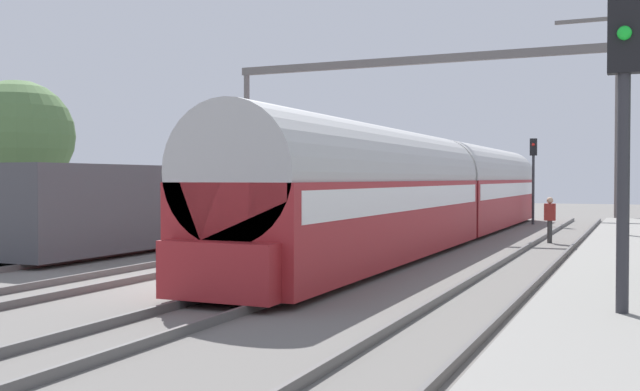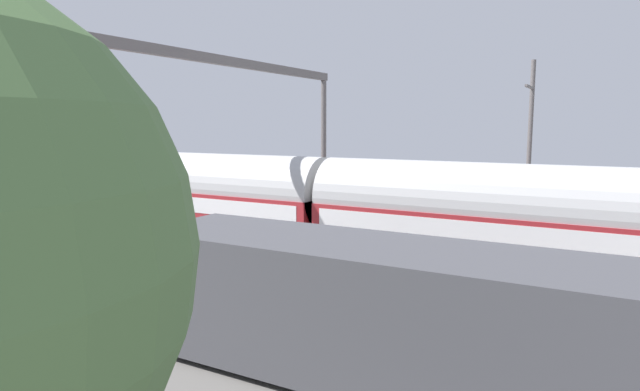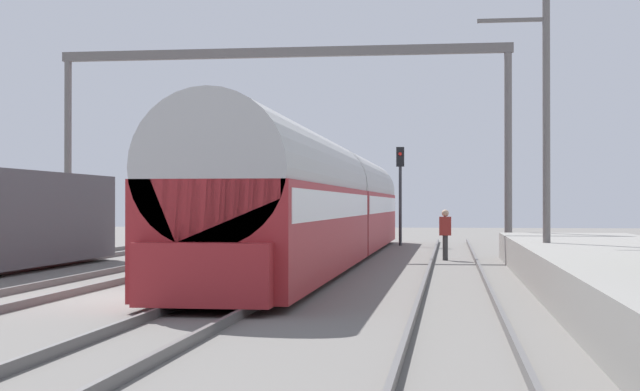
{
  "view_description": "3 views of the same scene",
  "coord_description": "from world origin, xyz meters",
  "px_view_note": "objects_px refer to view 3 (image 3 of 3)",
  "views": [
    {
      "loc": [
        9.36,
        -14.78,
        2.43
      ],
      "look_at": [
        2.16,
        1.66,
        2.02
      ],
      "focal_mm": 41.36,
      "sensor_mm": 36.0,
      "label": 1
    },
    {
      "loc": [
        -16.08,
        3.41,
        5.22
      ],
      "look_at": [
        0.47,
        12.69,
        2.71
      ],
      "focal_mm": 30.04,
      "sensor_mm": 36.0,
      "label": 2
    },
    {
      "loc": [
        6.35,
        -19.13,
        1.92
      ],
      "look_at": [
        1.08,
        19.96,
        2.27
      ],
      "focal_mm": 54.25,
      "sensor_mm": 36.0,
      "label": 3
    }
  ],
  "objects_px": {
    "catenary_gantry": "(281,98)",
    "railway_signal_far": "(400,182)",
    "person_crossing": "(445,230)",
    "passenger_train": "(325,203)"
  },
  "relations": [
    {
      "from": "catenary_gantry",
      "to": "railway_signal_far",
      "type": "bearing_deg",
      "value": 64.38
    },
    {
      "from": "person_crossing",
      "to": "railway_signal_far",
      "type": "height_order",
      "value": "railway_signal_far"
    },
    {
      "from": "railway_signal_far",
      "to": "catenary_gantry",
      "type": "relative_size",
      "value": 0.26
    },
    {
      "from": "railway_signal_far",
      "to": "catenary_gantry",
      "type": "height_order",
      "value": "catenary_gantry"
    },
    {
      "from": "passenger_train",
      "to": "person_crossing",
      "type": "bearing_deg",
      "value": 10.51
    },
    {
      "from": "passenger_train",
      "to": "railway_signal_far",
      "type": "relative_size",
      "value": 7.22
    },
    {
      "from": "person_crossing",
      "to": "catenary_gantry",
      "type": "distance_m",
      "value": 8.42
    },
    {
      "from": "person_crossing",
      "to": "railway_signal_far",
      "type": "bearing_deg",
      "value": -77.68
    },
    {
      "from": "passenger_train",
      "to": "catenary_gantry",
      "type": "distance_m",
      "value": 5.82
    },
    {
      "from": "catenary_gantry",
      "to": "passenger_train",
      "type": "bearing_deg",
      "value": -59.42
    }
  ]
}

